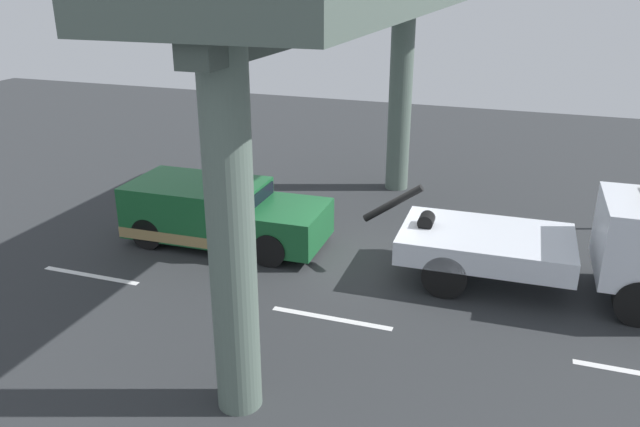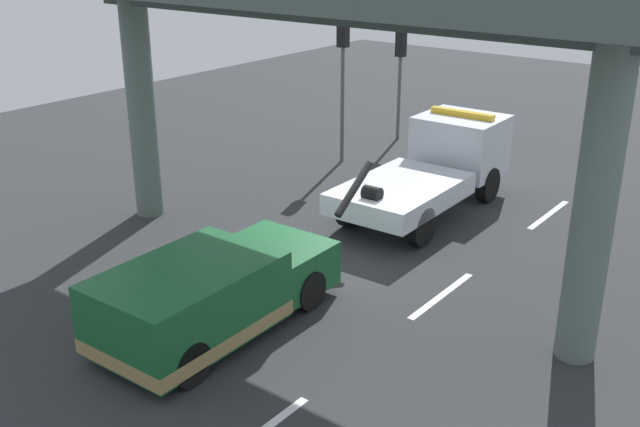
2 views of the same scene
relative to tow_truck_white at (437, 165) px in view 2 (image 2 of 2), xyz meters
The scene contains 8 objects.
ground_plane 4.88m from the tow_truck_white, behind, with size 60.00×40.00×0.10m, color #2D3033.
lane_stripe_mid 5.64m from the tow_truck_white, 148.88° to the right, with size 2.60×0.16×0.01m, color silver.
lane_stripe_east 3.35m from the tow_truck_white, 65.77° to the right, with size 2.60×0.16×0.01m, color silver.
tow_truck_white is the anchor object (origin of this frame).
towed_van_green 8.80m from the tow_truck_white, behind, with size 5.24×2.30×1.58m.
overpass_structure 7.14m from the tow_truck_white, behind, with size 3.60×13.83×6.86m.
traffic_light_near 5.36m from the tow_truck_white, 68.37° to the left, with size 0.39×0.32×4.69m.
traffic_light_far 7.18m from the tow_truck_white, 40.58° to the left, with size 0.39×0.32×3.93m.
Camera 2 is at (-12.86, -9.44, 7.45)m, focal length 41.75 mm.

